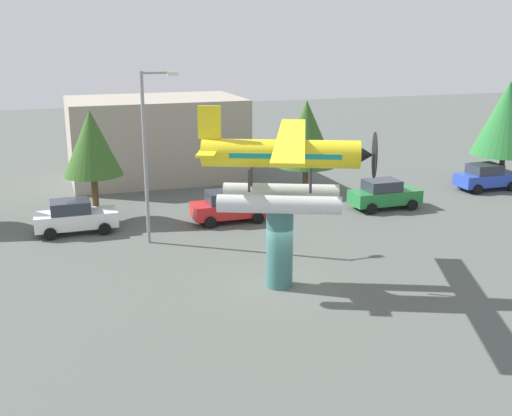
# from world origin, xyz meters

# --- Properties ---
(ground_plane) EXTENTS (140.00, 140.00, 0.00)m
(ground_plane) POSITION_xyz_m (0.00, 0.00, 0.00)
(ground_plane) COLOR #515651
(display_pedestal) EXTENTS (1.10, 1.10, 3.43)m
(display_pedestal) POSITION_xyz_m (0.00, 0.00, 1.71)
(display_pedestal) COLOR #386B66
(display_pedestal) RESTS_ON ground
(floatplane_monument) EXTENTS (7.17, 9.99, 4.00)m
(floatplane_monument) POSITION_xyz_m (0.12, -0.05, 5.10)
(floatplane_monument) COLOR silver
(floatplane_monument) RESTS_ON display_pedestal
(car_near_white) EXTENTS (4.20, 2.02, 1.76)m
(car_near_white) POSITION_xyz_m (-7.57, 10.23, 0.88)
(car_near_white) COLOR white
(car_near_white) RESTS_ON ground
(car_mid_red) EXTENTS (4.20, 2.02, 1.76)m
(car_mid_red) POSITION_xyz_m (0.63, 9.58, 0.88)
(car_mid_red) COLOR red
(car_mid_red) RESTS_ON ground
(car_far_green) EXTENTS (4.20, 2.02, 1.76)m
(car_far_green) POSITION_xyz_m (10.19, 9.21, 0.88)
(car_far_green) COLOR #237A38
(car_far_green) RESTS_ON ground
(car_distant_blue) EXTENTS (4.20, 2.02, 1.76)m
(car_distant_blue) POSITION_xyz_m (19.05, 11.17, 0.88)
(car_distant_blue) COLOR #2847B7
(car_distant_blue) RESTS_ON ground
(streetlight_primary) EXTENTS (1.84, 0.28, 8.45)m
(streetlight_primary) POSITION_xyz_m (-4.00, 7.37, 4.87)
(streetlight_primary) COLOR gray
(streetlight_primary) RESTS_ON ground
(storefront_building) EXTENTS (12.02, 7.81, 5.74)m
(storefront_building) POSITION_xyz_m (-1.15, 22.00, 2.87)
(storefront_building) COLOR #9E9384
(storefront_building) RESTS_ON ground
(tree_east) EXTENTS (3.24, 3.24, 6.17)m
(tree_east) POSITION_xyz_m (-6.32, 12.28, 4.35)
(tree_east) COLOR brown
(tree_east) RESTS_ON ground
(tree_center_back) EXTENTS (3.84, 3.84, 6.05)m
(tree_center_back) POSITION_xyz_m (7.28, 14.37, 3.90)
(tree_center_back) COLOR brown
(tree_center_back) RESTS_ON ground
(tree_far_east) EXTENTS (4.47, 4.47, 7.10)m
(tree_far_east) POSITION_xyz_m (20.96, 12.04, 4.61)
(tree_far_east) COLOR brown
(tree_far_east) RESTS_ON ground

